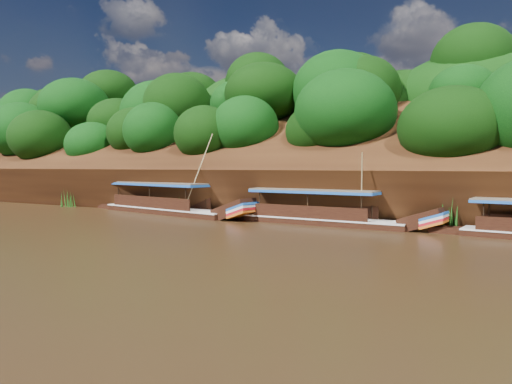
# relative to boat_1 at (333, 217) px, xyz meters

# --- Properties ---
(ground) EXTENTS (160.00, 160.00, 0.00)m
(ground) POSITION_rel_boat_1_xyz_m (-0.53, -8.32, -0.55)
(ground) COLOR black
(ground) RESTS_ON ground
(riverbank) EXTENTS (120.00, 30.06, 19.40)m
(riverbank) POSITION_rel_boat_1_xyz_m (-0.54, 14.40, 1.34)
(riverbank) COLOR black
(riverbank) RESTS_ON ground
(boat_1) EXTENTS (14.08, 2.80, 5.36)m
(boat_1) POSITION_rel_boat_1_xyz_m (0.00, 0.00, 0.00)
(boat_1) COLOR black
(boat_1) RESTS_ON ground
(boat_2) EXTENTS (16.95, 5.28, 7.07)m
(boat_2) POSITION_rel_boat_1_xyz_m (-14.44, 0.40, 0.05)
(boat_2) COLOR black
(boat_2) RESTS_ON ground
(reeds) EXTENTS (48.94, 2.28, 2.24)m
(reeds) POSITION_rel_boat_1_xyz_m (-3.49, 1.34, 0.36)
(reeds) COLOR #1E5715
(reeds) RESTS_ON ground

